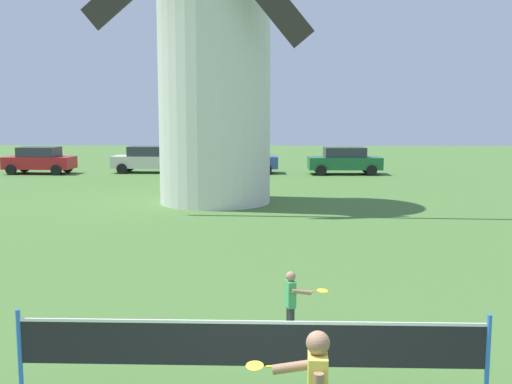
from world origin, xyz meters
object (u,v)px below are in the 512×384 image
(windmill, at_px, (214,26))
(parked_car_cream, at_px, (150,159))
(parked_car_red, at_px, (39,160))
(parked_car_blue, at_px, (242,160))
(tennis_net, at_px, (251,344))
(parked_car_green, at_px, (345,160))
(player_far, at_px, (292,299))

(windmill, distance_m, parked_car_cream, 14.32)
(windmill, xyz_separation_m, parked_car_red, (-11.36, 11.07, -6.05))
(parked_car_cream, distance_m, parked_car_blue, 5.46)
(tennis_net, bearing_deg, parked_car_green, 81.37)
(tennis_net, relative_size, parked_car_green, 1.40)
(parked_car_green, bearing_deg, parked_car_cream, 176.94)
(parked_car_red, relative_size, parked_car_green, 0.94)
(tennis_net, distance_m, player_far, 2.21)
(parked_car_red, bearing_deg, tennis_net, -64.14)
(parked_car_red, bearing_deg, player_far, -61.29)
(parked_car_blue, height_order, parked_car_green, same)
(parked_car_cream, height_order, parked_car_green, same)
(windmill, height_order, tennis_net, windmill)
(parked_car_cream, bearing_deg, parked_car_blue, -2.26)
(tennis_net, height_order, parked_car_red, parked_car_red)
(windmill, distance_m, parked_car_green, 14.34)
(tennis_net, bearing_deg, parked_car_cream, 104.03)
(parked_car_red, distance_m, parked_car_cream, 6.37)
(tennis_net, bearing_deg, parked_car_red, 115.86)
(parked_car_blue, bearing_deg, player_far, -85.04)
(windmill, height_order, parked_car_blue, windmill)
(parked_car_red, bearing_deg, parked_car_green, 0.88)
(windmill, relative_size, tennis_net, 2.43)
(parked_car_cream, distance_m, parked_car_green, 11.44)
(tennis_net, xyz_separation_m, parked_car_blue, (-1.71, 28.45, 0.12))
(windmill, bearing_deg, player_far, -79.56)
(parked_car_blue, xyz_separation_m, parked_car_green, (5.96, -0.40, 0.00))
(parked_car_red, bearing_deg, parked_car_cream, 7.96)
(parked_car_red, height_order, parked_car_green, same)
(tennis_net, xyz_separation_m, parked_car_red, (-13.47, 27.78, 0.12))
(parked_car_green, bearing_deg, player_far, -98.08)
(player_far, relative_size, parked_car_red, 0.27)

